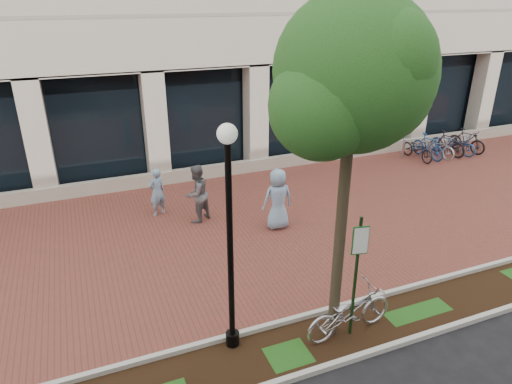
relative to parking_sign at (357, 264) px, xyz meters
name	(u,v)px	position (x,y,z in m)	size (l,w,h in m)	color
ground	(255,226)	(-0.06, 5.30, -1.74)	(120.00, 120.00, 0.00)	black
brick_plaza	(255,226)	(-0.06, 5.30, -1.74)	(40.00, 9.00, 0.01)	brown
planting_strip	(346,332)	(-0.06, 0.05, -1.74)	(40.00, 1.50, 0.01)	black
curb_plaza_side	(329,310)	(-0.06, 0.80, -1.68)	(40.00, 0.12, 0.12)	beige
curb_street_side	(367,354)	(-0.06, -0.70, -1.68)	(40.00, 0.12, 0.12)	beige
parking_sign	(357,264)	(0.00, 0.00, 0.00)	(0.34, 0.07, 2.78)	#153A16
lamppost	(230,232)	(-2.43, 0.63, 0.90)	(0.36, 0.36, 4.69)	black
street_tree	(354,83)	(-0.30, 0.18, 3.53)	(3.28, 2.73, 6.83)	#463A28
locked_bicycle	(349,312)	(-0.03, 0.05, -1.19)	(0.73, 2.08, 1.10)	silver
pedestrian_left	(157,192)	(-2.67, 7.28, -0.94)	(0.58, 0.38, 1.60)	#81A3C1
pedestrian_mid	(197,194)	(-1.60, 6.35, -0.80)	(0.91, 0.71, 1.87)	slate
pedestrian_right	(278,199)	(0.56, 5.00, -0.78)	(0.94, 0.61, 1.91)	#87AAC9
bollard	(403,148)	(8.36, 8.84, -1.28)	(0.12, 0.12, 0.91)	#B4B4B9
bike_rack_cluster	(442,145)	(10.19, 8.47, -1.24)	(3.60, 1.93, 1.07)	black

